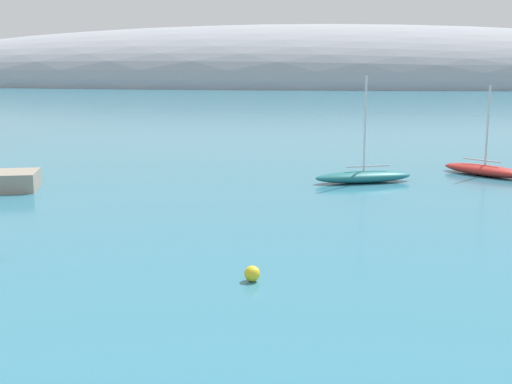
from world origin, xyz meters
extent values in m
ellipsoid|color=#999EA8|center=(0.63, 214.23, 0.00)|extent=(324.00, 66.66, 38.55)
ellipsoid|color=red|center=(17.95, 45.35, 0.42)|extent=(6.64, 6.22, 0.84)
cylinder|color=silver|center=(17.95, 45.35, 4.00)|extent=(0.16, 0.16, 6.32)
cube|color=silver|center=(17.71, 45.56, 1.19)|extent=(2.45, 2.19, 0.10)
ellipsoid|color=#1E6B70|center=(8.10, 41.23, 0.44)|extent=(7.76, 4.13, 0.88)
cylinder|color=silver|center=(8.10, 41.23, 4.44)|extent=(0.15, 0.15, 7.11)
cube|color=silver|center=(8.43, 41.34, 1.23)|extent=(3.26, 1.14, 0.10)
sphere|color=yellow|center=(2.09, 17.57, 0.34)|extent=(0.68, 0.68, 0.68)
camera|label=1|loc=(4.93, -9.97, 9.41)|focal=47.89mm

